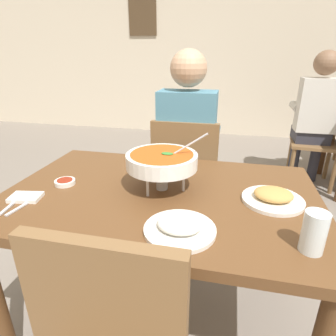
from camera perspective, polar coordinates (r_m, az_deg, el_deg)
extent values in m
plane|color=gray|center=(1.68, -1.26, -27.80)|extent=(16.00, 16.00, 0.00)
cube|color=beige|center=(4.83, 10.35, 24.44)|extent=(10.00, 0.10, 3.00)
cube|color=#4C3823|center=(5.01, -5.12, 28.17)|extent=(0.44, 0.03, 0.56)
cube|color=brown|center=(1.22, -1.54, -5.65)|extent=(1.31, 0.85, 0.04)
cylinder|color=brown|center=(1.90, -16.49, -8.35)|extent=(0.07, 0.07, 0.70)
cylinder|color=brown|center=(1.73, 21.91, -12.52)|extent=(0.07, 0.07, 0.70)
cube|color=brown|center=(2.06, 4.00, -2.30)|extent=(0.44, 0.44, 0.03)
cube|color=brown|center=(1.78, 3.21, 2.12)|extent=(0.42, 0.04, 0.45)
cylinder|color=brown|center=(2.31, 9.27, -5.87)|extent=(0.04, 0.04, 0.42)
cylinder|color=brown|center=(2.35, -0.02, -4.99)|extent=(0.04, 0.04, 0.42)
cylinder|color=brown|center=(1.98, 8.49, -10.95)|extent=(0.04, 0.04, 0.42)
cylinder|color=brown|center=(2.03, -2.39, -9.78)|extent=(0.04, 0.04, 0.42)
cylinder|color=#2D2D38|center=(2.16, 6.58, -7.39)|extent=(0.10, 0.10, 0.45)
cylinder|color=#2D2D38|center=(2.18, 1.32, -6.87)|extent=(0.10, 0.10, 0.45)
cube|color=#2D2D38|center=(2.01, 3.97, -0.58)|extent=(0.32, 0.32, 0.12)
cube|color=teal|center=(1.83, 3.83, 7.43)|extent=(0.36, 0.20, 0.50)
sphere|color=tan|center=(1.77, 4.16, 19.38)|extent=(0.22, 0.22, 0.22)
cylinder|color=teal|center=(2.02, 9.21, 7.14)|extent=(0.08, 0.28, 0.08)
cylinder|color=teal|center=(2.06, 0.25, 7.74)|extent=(0.08, 0.28, 0.08)
cube|color=brown|center=(0.81, -12.61, -27.09)|extent=(0.42, 0.04, 0.45)
cylinder|color=silver|center=(1.20, 3.12, -2.46)|extent=(0.01, 0.01, 0.10)
cylinder|color=silver|center=(1.30, -2.19, -0.51)|extent=(0.01, 0.01, 0.10)
cylinder|color=silver|center=(1.16, -4.14, -3.42)|extent=(0.01, 0.01, 0.10)
torus|color=silver|center=(1.20, -1.08, 0.10)|extent=(0.21, 0.21, 0.01)
cylinder|color=#B2B2B7|center=(1.23, -1.05, -3.44)|extent=(0.05, 0.05, 0.04)
cone|color=orange|center=(1.22, -1.06, -2.08)|extent=(0.02, 0.02, 0.04)
cylinder|color=white|center=(1.19, -1.09, 1.45)|extent=(0.30, 0.30, 0.06)
cylinder|color=#B75119|center=(1.18, -1.10, 2.59)|extent=(0.26, 0.26, 0.01)
ellipsoid|color=#388433|center=(1.17, -0.15, 2.93)|extent=(0.05, 0.03, 0.01)
cylinder|color=silver|center=(1.17, 3.43, 4.20)|extent=(0.18, 0.01, 0.13)
cylinder|color=white|center=(0.96, 2.39, -12.31)|extent=(0.24, 0.24, 0.01)
ellipsoid|color=white|center=(0.94, 2.41, -11.03)|extent=(0.15, 0.13, 0.04)
cylinder|color=white|center=(1.21, 20.28, -6.05)|extent=(0.24, 0.24, 0.01)
ellipsoid|color=tan|center=(1.19, 20.44, -4.97)|extent=(0.15, 0.13, 0.04)
cylinder|color=white|center=(1.36, -20.00, -2.70)|extent=(0.09, 0.09, 0.02)
cylinder|color=maroon|center=(1.35, -20.05, -2.35)|extent=(0.07, 0.07, 0.01)
cube|color=white|center=(1.29, -26.69, -5.27)|extent=(0.13, 0.10, 0.02)
cube|color=silver|center=(1.27, -28.74, -6.28)|extent=(0.04, 0.17, 0.01)
cube|color=silver|center=(1.24, -26.97, -6.63)|extent=(0.03, 0.17, 0.01)
cylinder|color=silver|center=(0.95, 27.30, -11.40)|extent=(0.07, 0.07, 0.13)
cylinder|color=orange|center=(0.96, 27.09, -12.41)|extent=(0.06, 0.06, 0.08)
cylinder|color=#51331C|center=(3.59, 28.96, 4.23)|extent=(0.07, 0.07, 0.70)
cube|color=brown|center=(3.22, 27.34, 4.38)|extent=(0.49, 0.49, 0.03)
cube|color=brown|center=(3.36, 27.71, 9.24)|extent=(0.42, 0.09, 0.45)
cylinder|color=brown|center=(3.09, 23.52, -0.10)|extent=(0.04, 0.04, 0.42)
cylinder|color=brown|center=(3.15, 30.37, -0.98)|extent=(0.04, 0.04, 0.42)
cylinder|color=brown|center=(3.45, 23.27, 2.16)|extent=(0.04, 0.04, 0.42)
cylinder|color=brown|center=(3.50, 29.43, 1.33)|extent=(0.04, 0.04, 0.42)
cylinder|color=#2D2D38|center=(3.38, 27.33, 1.36)|extent=(0.10, 0.10, 0.45)
cylinder|color=#2D2D38|center=(3.33, 24.02, 1.66)|extent=(0.10, 0.10, 0.45)
cube|color=#2D2D38|center=(3.24, 26.66, 5.98)|extent=(0.32, 0.32, 0.12)
cube|color=beige|center=(3.10, 27.96, 11.05)|extent=(0.36, 0.20, 0.50)
sphere|color=#846047|center=(3.07, 29.29, 17.97)|extent=(0.22, 0.22, 0.22)
cylinder|color=beige|center=(3.34, 29.67, 10.50)|extent=(0.08, 0.28, 0.08)
cylinder|color=beige|center=(3.27, 24.24, 11.22)|extent=(0.08, 0.28, 0.08)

